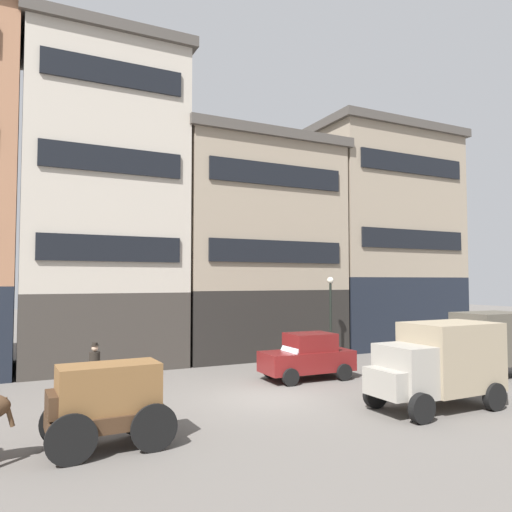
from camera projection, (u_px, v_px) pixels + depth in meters
The scene contains 11 objects.
ground_plane at pixel (269, 398), 16.26m from camera, with size 120.00×120.00×0.00m, color #605B56.
building_center_left at pixel (102, 203), 23.37m from camera, with size 7.54×6.44×15.28m.
building_center_right at pixel (252, 246), 26.81m from camera, with size 9.20×6.44×11.65m.
building_far_right at pixel (379, 236), 30.80m from camera, with size 9.44×6.44×13.42m.
cargo_wagon at pixel (106, 400), 11.39m from camera, with size 2.95×1.59×1.98m.
delivery_truck_near at pixel (438, 362), 15.03m from camera, with size 4.37×2.17×2.62m.
delivery_truck_far at pixel (482, 342), 19.86m from camera, with size 4.38×2.18×2.62m.
sedan_dark at pixel (308, 356), 19.47m from camera, with size 3.74×1.94×1.83m.
pedestrian_officer at pixel (95, 366), 16.82m from camera, with size 0.51×0.51×1.79m.
streetlamp_curbside at pixel (331, 306), 23.89m from camera, with size 0.32×0.32×4.12m.
fire_hydrant_curbside at pixel (146, 367), 19.67m from camera, with size 0.24×0.24×0.83m.
Camera 1 is at (-7.66, -14.60, 3.94)m, focal length 34.12 mm.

